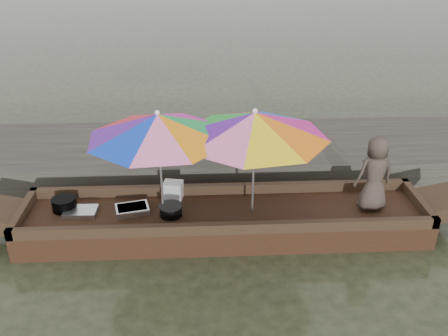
{
  "coord_description": "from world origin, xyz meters",
  "views": [
    {
      "loc": [
        -0.32,
        -6.13,
        4.07
      ],
      "look_at": [
        0.0,
        0.1,
        1.0
      ],
      "focal_mm": 40.0,
      "sensor_mm": 36.0,
      "label": 1
    }
  ],
  "objects_px": {
    "boat_hull": "(224,222)",
    "tray_crayfish": "(132,209)",
    "tray_scallop": "(81,211)",
    "vendor": "(375,173)",
    "umbrella_stern": "(254,162)",
    "charcoal_grill": "(171,211)",
    "supply_bag": "(173,190)",
    "cooking_pot": "(64,204)",
    "umbrella_bow": "(160,164)"
  },
  "relations": [
    {
      "from": "boat_hull",
      "to": "tray_crayfish",
      "type": "height_order",
      "value": "tray_crayfish"
    },
    {
      "from": "tray_scallop",
      "to": "vendor",
      "type": "bearing_deg",
      "value": -0.98
    },
    {
      "from": "tray_crayfish",
      "to": "vendor",
      "type": "distance_m",
      "value": 3.47
    },
    {
      "from": "tray_scallop",
      "to": "vendor",
      "type": "xyz_separation_m",
      "value": [
        4.17,
        -0.07,
        0.53
      ]
    },
    {
      "from": "boat_hull",
      "to": "umbrella_stern",
      "type": "distance_m",
      "value": 1.03
    },
    {
      "from": "charcoal_grill",
      "to": "supply_bag",
      "type": "distance_m",
      "value": 0.51
    },
    {
      "from": "cooking_pot",
      "to": "umbrella_bow",
      "type": "distance_m",
      "value": 1.59
    },
    {
      "from": "boat_hull",
      "to": "cooking_pot",
      "type": "bearing_deg",
      "value": 175.49
    },
    {
      "from": "tray_scallop",
      "to": "umbrella_bow",
      "type": "height_order",
      "value": "umbrella_bow"
    },
    {
      "from": "charcoal_grill",
      "to": "supply_bag",
      "type": "relative_size",
      "value": 1.13
    },
    {
      "from": "supply_bag",
      "to": "vendor",
      "type": "height_order",
      "value": "vendor"
    },
    {
      "from": "boat_hull",
      "to": "tray_scallop",
      "type": "xyz_separation_m",
      "value": [
        -2.05,
        0.06,
        0.21
      ]
    },
    {
      "from": "tray_scallop",
      "to": "supply_bag",
      "type": "distance_m",
      "value": 1.36
    },
    {
      "from": "boat_hull",
      "to": "umbrella_stern",
      "type": "xyz_separation_m",
      "value": [
        0.4,
        0.0,
        0.95
      ]
    },
    {
      "from": "cooking_pot",
      "to": "tray_crayfish",
      "type": "bearing_deg",
      "value": -7.25
    },
    {
      "from": "cooking_pot",
      "to": "umbrella_stern",
      "type": "distance_m",
      "value": 2.79
    },
    {
      "from": "supply_bag",
      "to": "umbrella_stern",
      "type": "xyz_separation_m",
      "value": [
        1.15,
        -0.45,
        0.65
      ]
    },
    {
      "from": "boat_hull",
      "to": "umbrella_bow",
      "type": "xyz_separation_m",
      "value": [
        -0.87,
        0.0,
        0.95
      ]
    },
    {
      "from": "cooking_pot",
      "to": "umbrella_bow",
      "type": "relative_size",
      "value": 0.18
    },
    {
      "from": "cooking_pot",
      "to": "tray_scallop",
      "type": "bearing_deg",
      "value": -25.36
    },
    {
      "from": "tray_crayfish",
      "to": "umbrella_stern",
      "type": "xyz_separation_m",
      "value": [
        1.72,
        -0.06,
        0.73
      ]
    },
    {
      "from": "tray_crayfish",
      "to": "supply_bag",
      "type": "distance_m",
      "value": 0.7
    },
    {
      "from": "charcoal_grill",
      "to": "umbrella_stern",
      "type": "relative_size",
      "value": 0.16
    },
    {
      "from": "tray_scallop",
      "to": "umbrella_stern",
      "type": "relative_size",
      "value": 0.23
    },
    {
      "from": "boat_hull",
      "to": "tray_crayfish",
      "type": "relative_size",
      "value": 12.56
    },
    {
      "from": "tray_scallop",
      "to": "vendor",
      "type": "distance_m",
      "value": 4.2
    },
    {
      "from": "umbrella_bow",
      "to": "umbrella_stern",
      "type": "bearing_deg",
      "value": 0.0
    },
    {
      "from": "umbrella_stern",
      "to": "tray_scallop",
      "type": "bearing_deg",
      "value": 178.52
    },
    {
      "from": "tray_crayfish",
      "to": "umbrella_stern",
      "type": "bearing_deg",
      "value": -1.88
    },
    {
      "from": "boat_hull",
      "to": "vendor",
      "type": "relative_size",
      "value": 5.12
    },
    {
      "from": "cooking_pot",
      "to": "umbrella_stern",
      "type": "xyz_separation_m",
      "value": [
        2.7,
        -0.18,
        0.68
      ]
    },
    {
      "from": "supply_bag",
      "to": "umbrella_bow",
      "type": "height_order",
      "value": "umbrella_bow"
    },
    {
      "from": "tray_crayfish",
      "to": "tray_scallop",
      "type": "height_order",
      "value": "tray_crayfish"
    },
    {
      "from": "boat_hull",
      "to": "cooking_pot",
      "type": "height_order",
      "value": "cooking_pot"
    },
    {
      "from": "boat_hull",
      "to": "tray_scallop",
      "type": "relative_size",
      "value": 12.56
    },
    {
      "from": "vendor",
      "to": "tray_crayfish",
      "type": "bearing_deg",
      "value": -11.43
    },
    {
      "from": "tray_scallop",
      "to": "supply_bag",
      "type": "bearing_deg",
      "value": 16.51
    },
    {
      "from": "boat_hull",
      "to": "supply_bag",
      "type": "distance_m",
      "value": 0.92
    },
    {
      "from": "boat_hull",
      "to": "tray_crayfish",
      "type": "distance_m",
      "value": 1.34
    },
    {
      "from": "supply_bag",
      "to": "tray_crayfish",
      "type": "bearing_deg",
      "value": -145.45
    },
    {
      "from": "umbrella_stern",
      "to": "charcoal_grill",
      "type": "bearing_deg",
      "value": -177.08
    },
    {
      "from": "tray_scallop",
      "to": "umbrella_stern",
      "type": "height_order",
      "value": "umbrella_stern"
    },
    {
      "from": "tray_scallop",
      "to": "umbrella_bow",
      "type": "xyz_separation_m",
      "value": [
        1.18,
        -0.06,
        0.74
      ]
    },
    {
      "from": "tray_scallop",
      "to": "umbrella_bow",
      "type": "relative_size",
      "value": 0.24
    },
    {
      "from": "tray_scallop",
      "to": "charcoal_grill",
      "type": "xyz_separation_m",
      "value": [
        1.29,
        -0.12,
        0.04
      ]
    },
    {
      "from": "charcoal_grill",
      "to": "umbrella_bow",
      "type": "height_order",
      "value": "umbrella_bow"
    },
    {
      "from": "boat_hull",
      "to": "tray_crayfish",
      "type": "xyz_separation_m",
      "value": [
        -1.32,
        0.06,
        0.22
      ]
    },
    {
      "from": "charcoal_grill",
      "to": "umbrella_stern",
      "type": "xyz_separation_m",
      "value": [
        1.16,
        0.06,
        0.7
      ]
    },
    {
      "from": "cooking_pot",
      "to": "vendor",
      "type": "distance_m",
      "value": 4.45
    },
    {
      "from": "charcoal_grill",
      "to": "umbrella_bow",
      "type": "relative_size",
      "value": 0.16
    }
  ]
}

